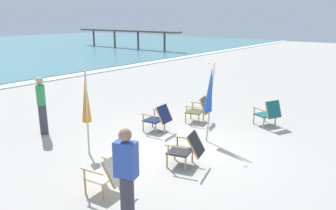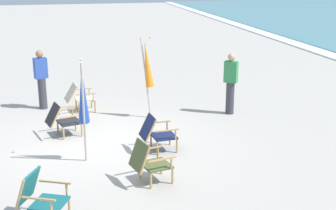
# 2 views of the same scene
# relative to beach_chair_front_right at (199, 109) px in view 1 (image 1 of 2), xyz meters

# --- Properties ---
(ground_plane) EXTENTS (80.00, 80.00, 0.00)m
(ground_plane) POSITION_rel_beach_chair_front_right_xyz_m (-2.06, -0.74, -0.43)
(ground_plane) COLOR #B2AAA0
(beach_chair_front_right) EXTENTS (0.72, 0.80, 0.81)m
(beach_chair_front_right) POSITION_rel_beach_chair_front_right_xyz_m (0.00, 0.00, 0.00)
(beach_chair_front_right) COLOR #515B33
(beach_chair_front_right) RESTS_ON ground
(beach_chair_front_left) EXTENTS (0.75, 0.88, 0.78)m
(beach_chair_front_left) POSITION_rel_beach_chair_front_right_xyz_m (-2.84, -1.49, -0.01)
(beach_chair_front_left) COLOR #28282D
(beach_chair_front_left) RESTS_ON ground
(beach_chair_back_right) EXTENTS (0.64, 0.79, 0.79)m
(beach_chair_back_right) POSITION_rel_beach_chair_front_right_xyz_m (-1.47, 0.45, -0.00)
(beach_chair_back_right) COLOR #19234C
(beach_chair_back_right) RESTS_ON ground
(beach_chair_far_center) EXTENTS (0.66, 0.84, 0.77)m
(beach_chair_far_center) POSITION_rel_beach_chair_front_right_xyz_m (-4.71, -1.02, -0.01)
(beach_chair_far_center) COLOR beige
(beach_chair_far_center) RESTS_ON ground
(beach_chair_back_left) EXTENTS (0.80, 0.85, 0.82)m
(beach_chair_back_left) POSITION_rel_beach_chair_front_right_xyz_m (0.94, -1.87, 0.00)
(beach_chair_back_left) COLOR #196066
(beach_chair_back_left) RESTS_ON ground
(umbrella_furled_orange) EXTENTS (0.37, 0.42, 2.12)m
(umbrella_furled_orange) POSITION_rel_beach_chair_front_right_xyz_m (-3.78, 0.70, 0.95)
(umbrella_furled_orange) COLOR #B7B2A8
(umbrella_furled_orange) RESTS_ON ground
(umbrella_furled_blue) EXTENTS (0.39, 0.24, 2.11)m
(umbrella_furled_blue) POSITION_rel_beach_chair_front_right_xyz_m (-1.19, -1.05, 0.95)
(umbrella_furled_blue) COLOR #B7B2A8
(umbrella_furled_blue) RESTS_ON ground
(person_near_chairs) EXTENTS (0.30, 0.39, 1.63)m
(person_near_chairs) POSITION_rel_beach_chair_front_right_xyz_m (-5.20, -1.98, 0.41)
(person_near_chairs) COLOR #383842
(person_near_chairs) RESTS_ON ground
(person_by_waterline) EXTENTS (0.36, 0.39, 1.63)m
(person_by_waterline) POSITION_rel_beach_chair_front_right_xyz_m (-3.60, 2.89, 0.41)
(person_by_waterline) COLOR #383842
(person_by_waterline) RESTS_ON ground
(pier_distant) EXTENTS (0.90, 13.55, 1.93)m
(pier_distant) POSITION_rel_beach_chair_front_right_xyz_m (16.21, 19.25, 1.29)
(pier_distant) COLOR brown
(pier_distant) RESTS_ON ground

